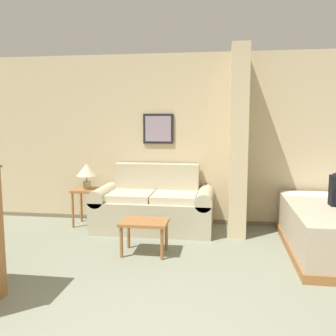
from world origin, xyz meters
name	(u,v)px	position (x,y,z in m)	size (l,w,h in m)	color
wall_back	(186,140)	(0.00, 3.68, 1.29)	(7.56, 0.16, 2.60)	#CCB78E
wall_partition_pillar	(238,142)	(0.79, 3.25, 1.30)	(0.24, 0.74, 2.60)	#CCB78E
couch	(154,206)	(-0.42, 3.20, 0.34)	(1.74, 0.84, 0.94)	#B7AD8E
coffee_table	(144,226)	(-0.34, 2.17, 0.34)	(0.56, 0.41, 0.41)	#996033
side_table	(87,196)	(-1.46, 3.25, 0.45)	(0.40, 0.40, 0.56)	#996033
table_lamp	(87,171)	(-1.46, 3.25, 0.83)	(0.31, 0.31, 0.39)	tan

